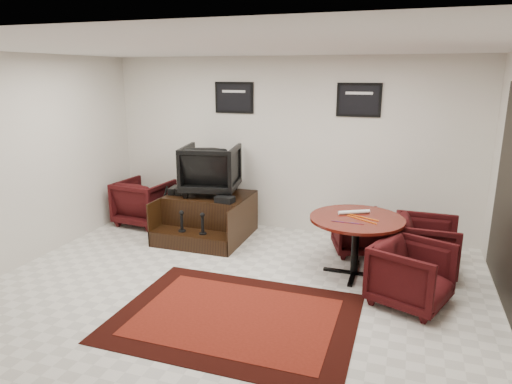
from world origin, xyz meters
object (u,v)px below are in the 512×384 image
(meeting_table, at_px, (356,224))
(table_chair_back, at_px, (358,230))
(shine_podium, at_px, (208,217))
(table_chair_corner, at_px, (412,272))
(armchair_side, at_px, (144,200))
(shine_chair, at_px, (211,167))
(table_chair_window, at_px, (426,243))

(meeting_table, height_order, table_chair_back, meeting_table)
(table_chair_back, bearing_deg, shine_podium, -17.84)
(shine_podium, bearing_deg, table_chair_corner, -23.36)
(armchair_side, distance_m, table_chair_back, 3.65)
(meeting_table, xyz_separation_m, table_chair_back, (-0.05, 0.78, -0.34))
(shine_podium, relative_size, shine_chair, 1.53)
(shine_chair, height_order, table_chair_window, shine_chair)
(meeting_table, distance_m, table_chair_corner, 0.96)
(shine_chair, distance_m, table_chair_corner, 3.50)
(table_chair_window, relative_size, table_chair_corner, 1.02)
(shine_chair, bearing_deg, table_chair_window, 160.85)
(armchair_side, relative_size, table_chair_back, 1.22)
(table_chair_corner, bearing_deg, table_chair_back, 49.71)
(shine_chair, height_order, table_chair_back, shine_chair)
(table_chair_back, bearing_deg, table_chair_window, 136.20)
(armchair_side, relative_size, meeting_table, 0.71)
(table_chair_window, bearing_deg, meeting_table, 113.01)
(shine_podium, height_order, table_chair_corner, table_chair_corner)
(shine_podium, height_order, table_chair_window, table_chair_window)
(table_chair_corner, bearing_deg, shine_podium, 88.02)
(armchair_side, relative_size, table_chair_corner, 1.07)
(table_chair_window, bearing_deg, table_chair_corner, 170.74)
(shine_podium, bearing_deg, table_chair_back, 0.91)
(table_chair_back, distance_m, table_chair_window, 1.01)
(meeting_table, relative_size, table_chair_corner, 1.50)
(shine_podium, distance_m, table_chair_back, 2.36)
(shine_podium, distance_m, armchair_side, 1.31)
(shine_chair, distance_m, armchair_side, 1.46)
(shine_chair, bearing_deg, meeting_table, 149.93)
(armchair_side, distance_m, table_chair_window, 4.60)
(armchair_side, xyz_separation_m, table_chair_back, (3.65, -0.16, -0.08))
(table_chair_corner, bearing_deg, shine_chair, 85.90)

